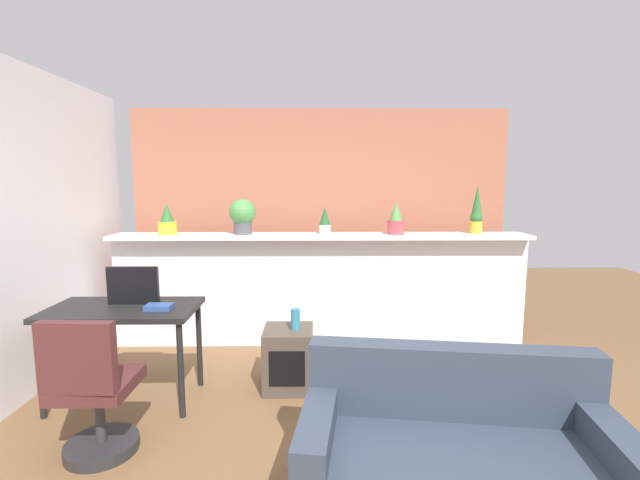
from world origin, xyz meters
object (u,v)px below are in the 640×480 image
object	(u,v)px
potted_plant_3	(396,220)
vase_on_shelf	(295,319)
potted_plant_0	(167,222)
office_chair	(93,398)
potted_plant_2	(325,221)
side_cube_shelf	(288,358)
potted_plant_4	(477,212)
book_on_desk	(159,307)
couch	(457,463)
tv_monitor	(133,285)
potted_plant_1	(243,215)
desk	(123,318)

from	to	relation	value
potted_plant_3	vase_on_shelf	distance (m)	1.52
potted_plant_0	vase_on_shelf	bearing A→B (deg)	-35.51
potted_plant_3	office_chair	xyz separation A→B (m)	(-2.16, -1.83, -0.92)
office_chair	vase_on_shelf	size ratio (longest dim) A/B	5.35
potted_plant_2	side_cube_shelf	size ratio (longest dim) A/B	0.55
potted_plant_4	book_on_desk	xyz separation A→B (m)	(-2.81, -1.25, -0.62)
vase_on_shelf	couch	bearing A→B (deg)	-58.04
tv_monitor	vase_on_shelf	distance (m)	1.29
potted_plant_1	potted_plant_2	xyz separation A→B (m)	(0.83, -0.03, -0.06)
potted_plant_2	potted_plant_4	bearing A→B (deg)	1.74
potted_plant_2	potted_plant_3	bearing A→B (deg)	-1.59
potted_plant_4	tv_monitor	size ratio (longest dim) A/B	1.26
potted_plant_1	potted_plant_3	size ratio (longest dim) A/B	1.10
side_cube_shelf	office_chair	bearing A→B (deg)	-141.28
potted_plant_0	office_chair	distance (m)	2.06
potted_plant_3	book_on_desk	xyz separation A→B (m)	(-1.98, -1.19, -0.54)
potted_plant_2	tv_monitor	size ratio (longest dim) A/B	0.70
office_chair	side_cube_shelf	size ratio (longest dim) A/B	1.82
vase_on_shelf	potted_plant_4	bearing A→B (deg)	28.70
side_cube_shelf	vase_on_shelf	xyz separation A→B (m)	(0.06, -0.00, 0.34)
desk	side_cube_shelf	world-z (taller)	desk
tv_monitor	book_on_desk	size ratio (longest dim) A/B	2.03
tv_monitor	office_chair	world-z (taller)	tv_monitor
tv_monitor	vase_on_shelf	world-z (taller)	tv_monitor
side_cube_shelf	couch	bearing A→B (deg)	-56.34
potted_plant_2	potted_plant_1	bearing A→B (deg)	177.93
potted_plant_1	tv_monitor	xyz separation A→B (m)	(-0.68, -1.09, -0.46)
desk	vase_on_shelf	bearing A→B (deg)	8.61
potted_plant_4	couch	distance (m)	2.79
potted_plant_0	potted_plant_4	xyz separation A→B (m)	(3.13, 0.05, 0.09)
potted_plant_4	book_on_desk	distance (m)	3.14
potted_plant_4	desk	bearing A→B (deg)	-159.10
potted_plant_2	desk	distance (m)	2.03
potted_plant_4	couch	xyz separation A→B (m)	(-0.94, -2.39, -1.10)
potted_plant_1	potted_plant_3	xyz separation A→B (m)	(1.54, -0.05, -0.05)
potted_plant_3	side_cube_shelf	world-z (taller)	potted_plant_3
potted_plant_4	desk	xyz separation A→B (m)	(-3.11, -1.19, -0.72)
side_cube_shelf	book_on_desk	world-z (taller)	book_on_desk
potted_plant_0	potted_plant_2	bearing A→B (deg)	0.11
couch	office_chair	bearing A→B (deg)	166.57
potted_plant_0	couch	world-z (taller)	potted_plant_0
side_cube_shelf	book_on_desk	bearing A→B (deg)	-164.36
desk	office_chair	xyz separation A→B (m)	(0.11, -0.71, -0.28)
book_on_desk	couch	xyz separation A→B (m)	(1.87, -1.14, -0.49)
potted_plant_1	book_on_desk	distance (m)	1.44
potted_plant_0	book_on_desk	world-z (taller)	potted_plant_0
potted_plant_1	potted_plant_3	distance (m)	1.55
potted_plant_2	couch	size ratio (longest dim) A/B	0.17
vase_on_shelf	couch	distance (m)	1.68
potted_plant_0	potted_plant_3	size ratio (longest dim) A/B	0.96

